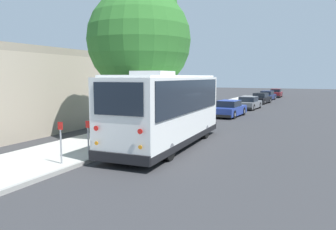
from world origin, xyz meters
TOP-DOWN VIEW (x-y plane):
  - ground_plane at (0.00, 0.00)m, footprint 160.00×160.00m
  - sidewalk_slab at (0.00, 3.35)m, footprint 80.00×3.62m
  - curb_strip at (0.00, 1.47)m, footprint 80.00×0.14m
  - shuttle_bus at (-0.01, 0.06)m, footprint 9.02×3.05m
  - parked_sedan_blue at (12.46, 0.39)m, footprint 4.56×1.97m
  - parked_sedan_gray at (19.39, 0.23)m, footprint 4.32×1.98m
  - parked_sedan_black at (26.82, 0.27)m, footprint 4.65×1.98m
  - parked_sedan_navy at (33.09, 0.48)m, footprint 4.31×1.96m
  - parked_sedan_maroon at (40.14, 0.20)m, footprint 4.50×1.75m
  - street_tree at (1.26, 2.20)m, footprint 5.31×5.31m
  - sign_post_near at (-4.95, 1.94)m, footprint 0.06×0.22m
  - sign_post_far at (-3.43, 1.94)m, footprint 0.06×0.22m
  - building_backdrop at (3.78, 10.76)m, footprint 19.36×7.58m

SIDE VIEW (x-z plane):
  - ground_plane at x=0.00m, z-range 0.00..0.00m
  - sidewalk_slab at x=0.00m, z-range 0.00..0.15m
  - curb_strip at x=0.00m, z-range 0.00..0.15m
  - parked_sedan_gray at x=19.39m, z-range -0.05..1.22m
  - parked_sedan_navy at x=33.09m, z-range -0.05..1.23m
  - parked_sedan_black at x=26.82m, z-range -0.05..1.23m
  - parked_sedan_maroon at x=40.14m, z-range -0.05..1.27m
  - parked_sedan_blue at x=12.46m, z-range -0.04..1.28m
  - sign_post_far at x=-3.43m, z-range 0.17..1.53m
  - sign_post_near at x=-4.95m, z-range 0.17..1.68m
  - shuttle_bus at x=-0.01m, z-range 0.12..3.61m
  - building_backdrop at x=3.78m, z-range -0.19..4.68m
  - street_tree at x=1.26m, z-range 1.25..9.63m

